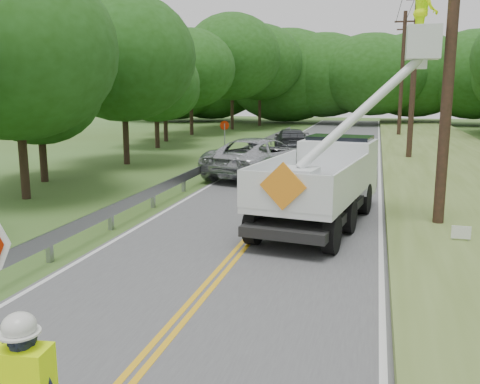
# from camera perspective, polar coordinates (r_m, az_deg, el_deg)

# --- Properties ---
(ground) EXTENTS (140.00, 140.00, 0.00)m
(ground) POSITION_cam_1_polar(r_m,az_deg,el_deg) (8.22, -10.99, -18.36)
(ground) COLOR #3A4E1A
(ground) RESTS_ON ground
(road) EXTENTS (7.20, 96.00, 0.03)m
(road) POSITION_cam_1_polar(r_m,az_deg,el_deg) (21.06, 5.41, 0.08)
(road) COLOR #4E4E50
(road) RESTS_ON ground
(guardrail) EXTENTS (0.18, 48.00, 0.77)m
(guardrail) POSITION_cam_1_polar(r_m,az_deg,el_deg) (22.78, -4.24, 2.32)
(guardrail) COLOR gray
(guardrail) RESTS_ON ground
(utility_poles) EXTENTS (1.60, 43.30, 10.00)m
(utility_poles) POSITION_cam_1_polar(r_m,az_deg,el_deg) (23.55, 19.32, 13.53)
(utility_poles) COLOR black
(utility_poles) RESTS_ON ground
(treeline_left) EXTENTS (11.77, 55.92, 11.22)m
(treeline_left) POSITION_cam_1_polar(r_m,az_deg,el_deg) (41.75, -4.76, 13.62)
(treeline_left) COLOR #332319
(treeline_left) RESTS_ON ground
(treeline_horizon) EXTENTS (58.00, 15.03, 11.75)m
(treeline_horizon) POSITION_cam_1_polar(r_m,az_deg,el_deg) (62.59, 12.13, 12.20)
(treeline_horizon) COLOR #1D4811
(treeline_horizon) RESTS_ON ground
(bucket_truck) EXTENTS (4.77, 7.26, 6.83)m
(bucket_truck) POSITION_cam_1_polar(r_m,az_deg,el_deg) (16.55, 10.00, 2.37)
(bucket_truck) COLOR black
(bucket_truck) RESTS_ON road
(suv_silver) EXTENTS (4.66, 7.03, 1.80)m
(suv_silver) POSITION_cam_1_polar(r_m,az_deg,el_deg) (24.39, 2.23, 3.78)
(suv_silver) COLOR #ABAEB3
(suv_silver) RESTS_ON road
(suv_darkgrey) EXTENTS (3.12, 5.35, 1.46)m
(suv_darkgrey) POSITION_cam_1_polar(r_m,az_deg,el_deg) (34.44, 5.51, 5.59)
(suv_darkgrey) COLOR #323539
(suv_darkgrey) RESTS_ON road
(stop_sign_permanent) EXTENTS (0.50, 0.11, 2.36)m
(stop_sign_permanent) POSITION_cam_1_polar(r_m,az_deg,el_deg) (28.05, -1.67, 6.03)
(stop_sign_permanent) COLOR gray
(stop_sign_permanent) RESTS_ON ground
(yard_sign) EXTENTS (0.46, 0.03, 0.67)m
(yard_sign) POSITION_cam_1_polar(r_m,az_deg,el_deg) (14.28, 22.68, -4.14)
(yard_sign) COLOR white
(yard_sign) RESTS_ON ground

